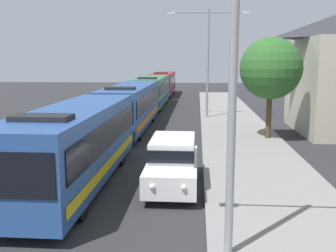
{
  "coord_description": "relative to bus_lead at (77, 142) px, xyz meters",
  "views": [
    {
      "loc": [
        3.3,
        -0.86,
        4.84
      ],
      "look_at": [
        1.9,
        17.48,
        1.65
      ],
      "focal_mm": 41.21,
      "sensor_mm": 36.0,
      "label": 1
    }
  ],
  "objects": [
    {
      "name": "bus_lead",
      "position": [
        0.0,
        0.0,
        0.0
      ],
      "size": [
        2.58,
        10.65,
        3.21
      ],
      "color": "#284C8C",
      "rests_on": "ground_plane"
    },
    {
      "name": "streetlamp_mid",
      "position": [
        5.4,
        17.54,
        3.72
      ],
      "size": [
        6.45,
        0.28,
        8.56
      ],
      "color": "gray",
      "rests_on": "sidewalk"
    },
    {
      "name": "bus_second_in_line",
      "position": [
        0.0,
        12.26,
        0.0
      ],
      "size": [
        2.58,
        12.17,
        3.21
      ],
      "color": "#284C8C",
      "rests_on": "ground_plane"
    },
    {
      "name": "white_suv",
      "position": [
        3.7,
        0.07,
        -0.66
      ],
      "size": [
        1.86,
        4.85,
        1.9
      ],
      "color": "white",
      "rests_on": "ground_plane"
    },
    {
      "name": "streetlamp_near",
      "position": [
        5.4,
        -5.31,
        3.22
      ],
      "size": [
        5.52,
        0.28,
        7.75
      ],
      "color": "gray",
      "rests_on": "sidewalk"
    },
    {
      "name": "bus_middle",
      "position": [
        0.0,
        24.89,
        0.0
      ],
      "size": [
        2.58,
        12.25,
        3.21
      ],
      "color": "#33724C",
      "rests_on": "ground_plane"
    },
    {
      "name": "roadside_tree",
      "position": [
        8.89,
        9.12,
        2.61
      ],
      "size": [
        3.65,
        3.65,
        5.99
      ],
      "color": "#4C3823",
      "rests_on": "sidewalk"
    },
    {
      "name": "bus_fourth_in_line",
      "position": [
        0.0,
        38.11,
        0.0
      ],
      "size": [
        2.58,
        11.98,
        3.21
      ],
      "color": "maroon",
      "rests_on": "ground_plane"
    }
  ]
}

